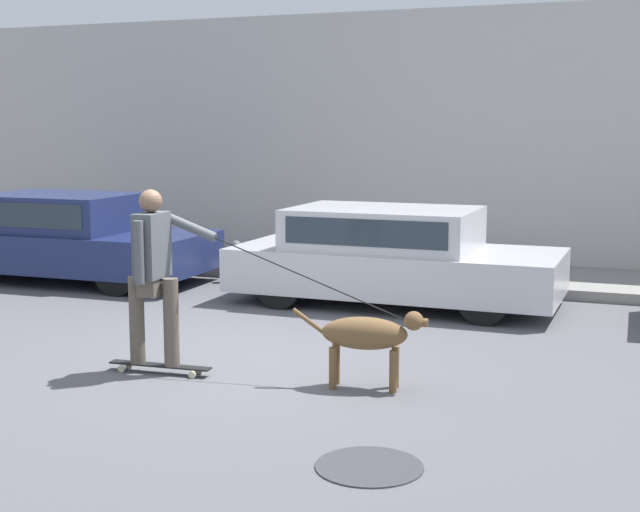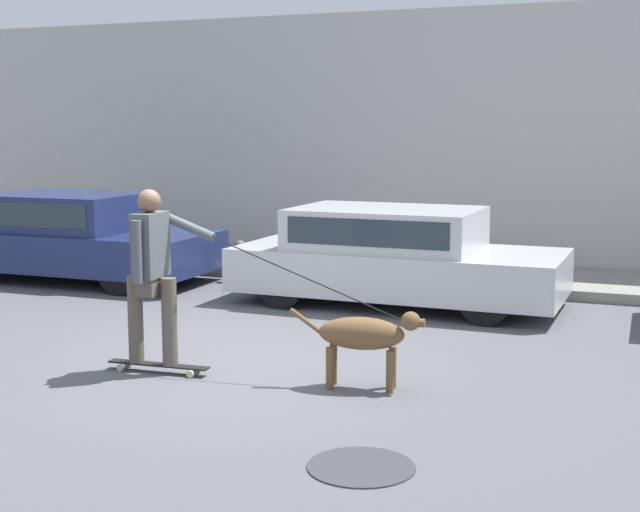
{
  "view_description": "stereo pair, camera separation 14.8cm",
  "coord_description": "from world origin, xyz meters",
  "px_view_note": "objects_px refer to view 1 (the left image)",
  "views": [
    {
      "loc": [
        3.88,
        -7.7,
        2.35
      ],
      "look_at": [
        0.51,
        1.18,
        0.95
      ],
      "focal_mm": 50.0,
      "sensor_mm": 36.0,
      "label": 1
    },
    {
      "loc": [
        4.02,
        -7.65,
        2.35
      ],
      "look_at": [
        0.51,
        1.18,
        0.95
      ],
      "focal_mm": 50.0,
      "sensor_mm": 36.0,
      "label": 2
    }
  ],
  "objects_px": {
    "dog": "(367,335)",
    "fire_hydrant": "(236,260)",
    "parked_car_1": "(392,257)",
    "skateboarder": "(154,269)",
    "parked_car_0": "(68,239)"
  },
  "relations": [
    {
      "from": "parked_car_0",
      "to": "skateboarder",
      "type": "relative_size",
      "value": 1.47
    },
    {
      "from": "dog",
      "to": "fire_hydrant",
      "type": "xyz_separation_m",
      "value": [
        -3.54,
        4.56,
        -0.15
      ]
    },
    {
      "from": "parked_car_1",
      "to": "skateboarder",
      "type": "height_order",
      "value": "skateboarder"
    },
    {
      "from": "parked_car_0",
      "to": "fire_hydrant",
      "type": "xyz_separation_m",
      "value": [
        2.44,
        0.79,
        -0.31
      ]
    },
    {
      "from": "parked_car_1",
      "to": "dog",
      "type": "xyz_separation_m",
      "value": [
        0.87,
        -3.77,
        -0.14
      ]
    },
    {
      "from": "dog",
      "to": "skateboarder",
      "type": "xyz_separation_m",
      "value": [
        -2.04,
        -0.23,
        0.52
      ]
    },
    {
      "from": "skateboarder",
      "to": "parked_car_1",
      "type": "bearing_deg",
      "value": 69.54
    },
    {
      "from": "dog",
      "to": "skateboarder",
      "type": "distance_m",
      "value": 2.11
    },
    {
      "from": "skateboarder",
      "to": "fire_hydrant",
      "type": "bearing_deg",
      "value": 103.26
    },
    {
      "from": "parked_car_1",
      "to": "fire_hydrant",
      "type": "distance_m",
      "value": 2.8
    },
    {
      "from": "fire_hydrant",
      "to": "parked_car_0",
      "type": "bearing_deg",
      "value": -162.13
    },
    {
      "from": "dog",
      "to": "parked_car_1",
      "type": "bearing_deg",
      "value": 93.78
    },
    {
      "from": "parked_car_0",
      "to": "parked_car_1",
      "type": "xyz_separation_m",
      "value": [
        5.12,
        0.0,
        -0.02
      ]
    },
    {
      "from": "parked_car_1",
      "to": "skateboarder",
      "type": "distance_m",
      "value": 4.19
    },
    {
      "from": "parked_car_0",
      "to": "dog",
      "type": "bearing_deg",
      "value": -32.9
    }
  ]
}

